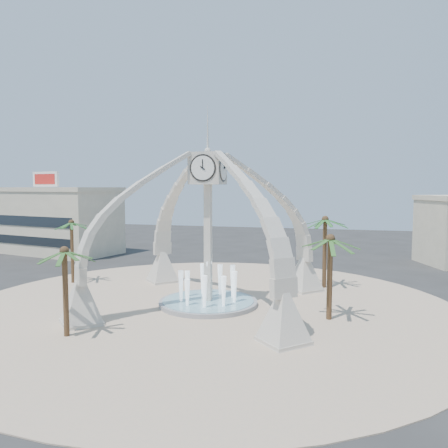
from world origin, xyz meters
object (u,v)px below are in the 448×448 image
(palm_east, at_px, (330,240))
(palm_north, at_px, (325,220))
(fountain, at_px, (208,302))
(palm_south, at_px, (64,252))
(clock_tower, at_px, (208,226))
(palm_west, at_px, (71,224))

(palm_east, relative_size, palm_north, 0.91)
(fountain, distance_m, palm_south, 12.67)
(fountain, relative_size, palm_north, 1.09)
(clock_tower, height_order, fountain, clock_tower)
(palm_south, bearing_deg, palm_west, 123.20)
(palm_west, height_order, palm_north, palm_north)
(fountain, xyz_separation_m, palm_north, (8.79, 8.87, 6.17))
(palm_east, distance_m, palm_west, 25.81)
(fountain, xyz_separation_m, palm_west, (-15.58, 4.31, 5.71))
(clock_tower, distance_m, palm_north, 12.48)
(fountain, bearing_deg, palm_east, -8.22)
(palm_east, distance_m, palm_north, 10.30)
(palm_east, distance_m, palm_south, 18.05)
(palm_north, height_order, palm_south, palm_north)
(fountain, relative_size, palm_west, 1.18)
(clock_tower, height_order, palm_east, clock_tower)
(palm_east, xyz_separation_m, palm_west, (-25.17, 5.69, 0.17))
(palm_south, bearing_deg, palm_east, 26.93)
(fountain, bearing_deg, palm_south, -124.20)
(clock_tower, height_order, palm_south, clock_tower)
(palm_south, bearing_deg, clock_tower, 55.80)
(palm_south, bearing_deg, fountain, 55.80)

